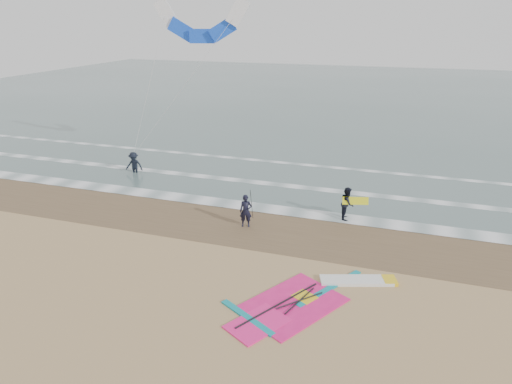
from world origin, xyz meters
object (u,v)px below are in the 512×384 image
(person_standing, at_px, (246,211))
(person_walking, at_px, (347,203))
(windsurf_rig, at_px, (312,298))
(surf_kite, at_px, (201,25))
(person_wading, at_px, (134,160))

(person_standing, xyz_separation_m, person_walking, (4.60, 2.47, 0.03))
(windsurf_rig, relative_size, surf_kite, 0.63)
(surf_kite, bearing_deg, person_walking, -27.98)
(windsurf_rig, height_order, person_wading, person_wading)
(person_standing, height_order, surf_kite, surf_kite)
(person_standing, height_order, person_wading, person_wading)
(windsurf_rig, xyz_separation_m, surf_kite, (-9.96, 13.03, 9.23))
(person_wading, bearing_deg, surf_kite, 24.00)
(person_standing, distance_m, person_walking, 5.22)
(windsurf_rig, distance_m, person_standing, 6.79)
(person_standing, bearing_deg, surf_kite, 111.13)
(person_walking, bearing_deg, surf_kite, 57.00)
(person_walking, bearing_deg, person_wading, 73.12)
(windsurf_rig, bearing_deg, surf_kite, 127.38)
(windsurf_rig, relative_size, person_wading, 3.39)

